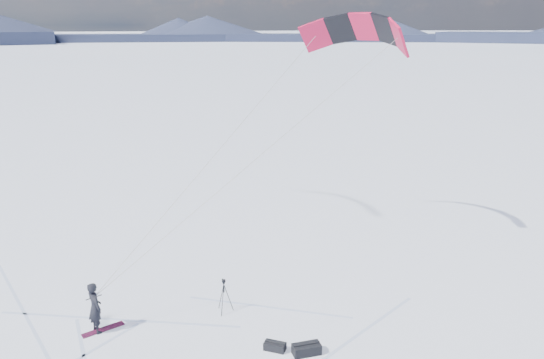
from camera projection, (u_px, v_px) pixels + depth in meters
name	position (u px, v px, depth m)	size (l,w,h in m)	color
ground	(198.00, 353.00, 16.87)	(1800.00, 1800.00, 0.00)	white
horizon_hills	(193.00, 253.00, 15.90)	(704.00, 704.42, 8.56)	black
snowkiter	(97.00, 331.00, 18.04)	(0.66, 0.43, 1.81)	black
snowboard	(103.00, 329.00, 18.11)	(1.44, 0.27, 0.04)	maroon
tripod	(224.00, 291.00, 19.06)	(0.56, 0.60, 1.28)	black
gear_bag_a	(307.00, 349.00, 16.75)	(0.94, 0.53, 0.40)	black
gear_bag_b	(275.00, 346.00, 16.97)	(0.73, 0.72, 0.32)	black
power_kite	(358.00, 33.00, 23.53)	(13.70, 6.73, 9.30)	red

